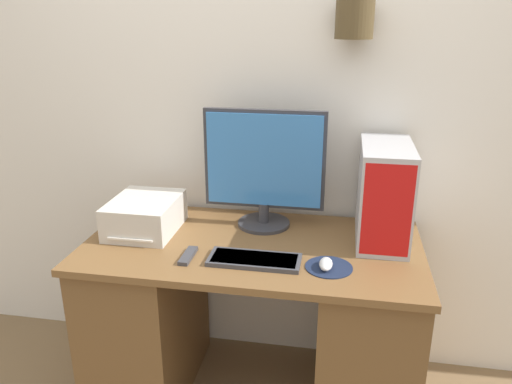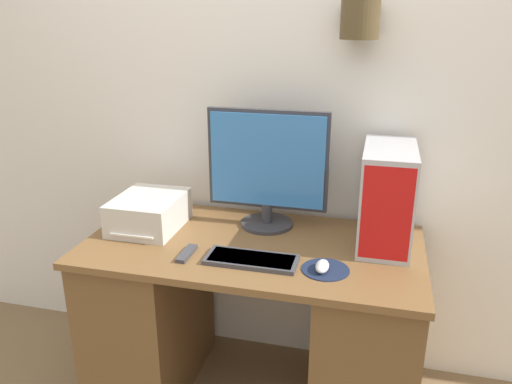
{
  "view_description": "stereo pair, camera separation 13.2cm",
  "coord_description": "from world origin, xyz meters",
  "views": [
    {
      "loc": [
        0.35,
        -1.51,
        1.71
      ],
      "look_at": [
        0.02,
        0.36,
        1.02
      ],
      "focal_mm": 35.0,
      "sensor_mm": 36.0,
      "label": 1
    },
    {
      "loc": [
        0.48,
        -1.48,
        1.71
      ],
      "look_at": [
        0.02,
        0.36,
        1.02
      ],
      "focal_mm": 35.0,
      "sensor_mm": 36.0,
      "label": 2
    }
  ],
  "objects": [
    {
      "name": "mousepad",
      "position": [
        0.33,
        0.21,
        0.79
      ],
      "size": [
        0.18,
        0.18,
        0.0
      ],
      "color": "#19233D",
      "rests_on": "desk"
    },
    {
      "name": "monitor",
      "position": [
        0.02,
        0.57,
        1.07
      ],
      "size": [
        0.54,
        0.24,
        0.53
      ],
      "color": "#333338",
      "rests_on": "desk"
    },
    {
      "name": "printer",
      "position": [
        -0.49,
        0.42,
        0.86
      ],
      "size": [
        0.28,
        0.35,
        0.15
      ],
      "color": "beige",
      "rests_on": "desk"
    },
    {
      "name": "remote_control",
      "position": [
        -0.23,
        0.19,
        0.8
      ],
      "size": [
        0.04,
        0.15,
        0.02
      ],
      "color": "#38383D",
      "rests_on": "desk"
    },
    {
      "name": "keyboard",
      "position": [
        0.04,
        0.2,
        0.8
      ],
      "size": [
        0.36,
        0.15,
        0.02
      ],
      "color": "#3D3D42",
      "rests_on": "desk"
    },
    {
      "name": "desk",
      "position": [
        0.0,
        0.36,
        0.41
      ],
      "size": [
        1.41,
        0.73,
        0.79
      ],
      "color": "brown",
      "rests_on": "ground_plane"
    },
    {
      "name": "computer_tower",
      "position": [
        0.53,
        0.51,
        1.0
      ],
      "size": [
        0.21,
        0.42,
        0.41
      ],
      "color": "#B2B2B7",
      "rests_on": "desk"
    },
    {
      "name": "mouse",
      "position": [
        0.32,
        0.19,
        0.81
      ],
      "size": [
        0.05,
        0.1,
        0.03
      ],
      "color": "silver",
      "rests_on": "mousepad"
    },
    {
      "name": "wall_back",
      "position": [
        0.0,
        0.78,
        1.35
      ],
      "size": [
        6.4,
        0.21,
        2.7
      ],
      "color": "white",
      "rests_on": "ground_plane"
    }
  ]
}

